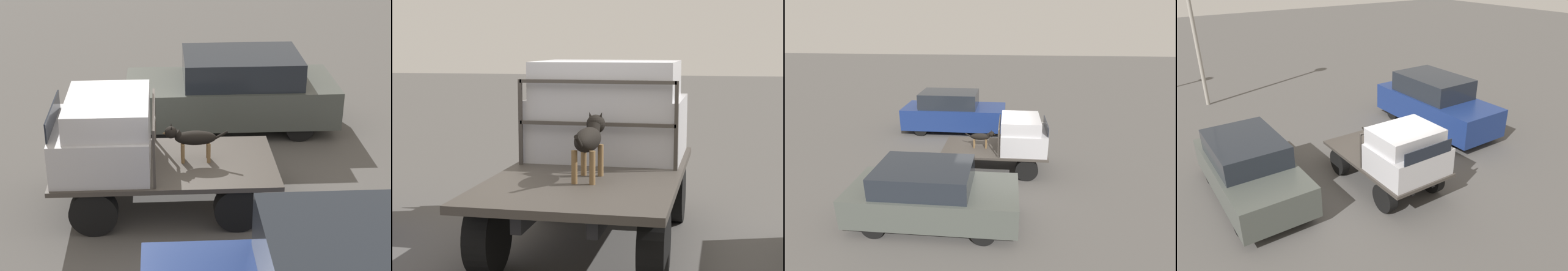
{
  "view_description": "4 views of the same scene",
  "coord_description": "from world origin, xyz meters",
  "views": [
    {
      "loc": [
        0.01,
        9.68,
        5.72
      ],
      "look_at": [
        -0.51,
        -0.05,
        1.28
      ],
      "focal_mm": 60.0,
      "sensor_mm": 36.0,
      "label": 1
    },
    {
      "loc": [
        -6.85,
        -1.4,
        2.18
      ],
      "look_at": [
        -0.51,
        -0.05,
        1.28
      ],
      "focal_mm": 60.0,
      "sensor_mm": 36.0,
      "label": 2
    },
    {
      "loc": [
        0.43,
        -10.14,
        5.09
      ],
      "look_at": [
        -0.51,
        -0.05,
        1.28
      ],
      "focal_mm": 28.0,
      "sensor_mm": 36.0,
      "label": 3
    },
    {
      "loc": [
        7.6,
        -5.61,
        5.85
      ],
      "look_at": [
        -0.51,
        -0.05,
        1.28
      ],
      "focal_mm": 35.0,
      "sensor_mm": 36.0,
      "label": 4
    }
  ],
  "objects": [
    {
      "name": "parked_sedan",
      "position": [
        -1.48,
        -3.32,
        0.82
      ],
      "size": [
        4.41,
        1.89,
        1.63
      ],
      "rotation": [
        0.0,
        0.0,
        0.05
      ],
      "color": "black",
      "rests_on": "ground"
    },
    {
      "name": "parked_pickup_far",
      "position": [
        -2.18,
        3.95,
        0.95
      ],
      "size": [
        4.86,
        1.97,
        1.94
      ],
      "rotation": [
        0.0,
        0.0,
        0.2
      ],
      "color": "black",
      "rests_on": "ground"
    },
    {
      "name": "flatbed_truck",
      "position": [
        0.0,
        0.0,
        0.59
      ],
      "size": [
        3.67,
        1.91,
        0.82
      ],
      "color": "black",
      "rests_on": "ground"
    },
    {
      "name": "dog",
      "position": [
        -0.43,
        -0.05,
        1.24
      ],
      "size": [
        1.08,
        0.24,
        0.66
      ],
      "rotation": [
        0.0,
        0.0,
        0.31
      ],
      "color": "brown",
      "rests_on": "flatbed_truck"
    },
    {
      "name": "truck_headboard",
      "position": [
        0.17,
        0.0,
        1.46
      ],
      "size": [
        0.04,
        1.79,
        0.97
      ],
      "color": "#3D3833",
      "rests_on": "flatbed_truck"
    },
    {
      "name": "truck_cab",
      "position": [
        0.98,
        0.0,
        1.37
      ],
      "size": [
        1.55,
        1.79,
        1.16
      ],
      "color": "#B7B7BC",
      "rests_on": "flatbed_truck"
    },
    {
      "name": "ground_plane",
      "position": [
        0.0,
        0.0,
        0.0
      ],
      "size": [
        80.0,
        80.0,
        0.0
      ],
      "primitive_type": "plane",
      "color": "#514F4C"
    }
  ]
}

